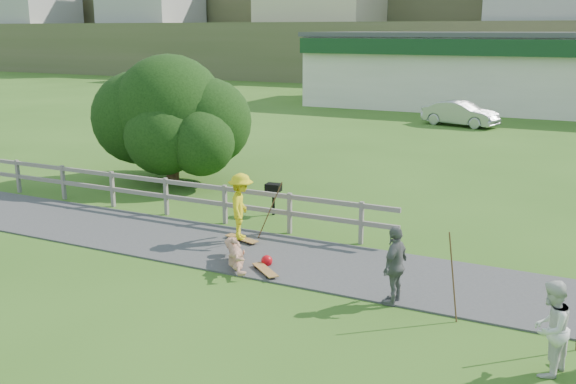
% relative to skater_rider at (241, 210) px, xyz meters
% --- Properties ---
extents(ground, '(260.00, 260.00, 0.00)m').
position_rel_skater_rider_xyz_m(ground, '(0.76, -2.07, -0.85)').
color(ground, '#2F5A19').
rests_on(ground, ground).
extents(path, '(34.00, 3.00, 0.04)m').
position_rel_skater_rider_xyz_m(path, '(0.76, -0.57, -0.83)').
color(path, '#343436').
rests_on(path, ground).
extents(fence, '(15.05, 0.10, 1.10)m').
position_rel_skater_rider_xyz_m(fence, '(-3.86, 1.23, -0.12)').
color(fence, slate).
rests_on(fence, ground).
extents(strip_mall, '(32.50, 10.75, 5.10)m').
position_rel_skater_rider_xyz_m(strip_mall, '(4.76, 32.87, 1.73)').
color(strip_mall, silver).
rests_on(strip_mall, ground).
extents(skater_rider, '(1.01, 1.25, 1.69)m').
position_rel_skater_rider_xyz_m(skater_rider, '(0.00, 0.00, 0.00)').
color(skater_rider, yellow).
rests_on(skater_rider, ground).
extents(skater_fallen, '(1.65, 1.37, 0.64)m').
position_rel_skater_rider_xyz_m(skater_fallen, '(0.77, -1.57, -0.53)').
color(skater_fallen, tan).
rests_on(skater_fallen, ground).
extents(spectator_a, '(0.79, 0.90, 1.55)m').
position_rel_skater_rider_xyz_m(spectator_a, '(7.53, -3.45, -0.07)').
color(spectator_a, silver).
rests_on(spectator_a, ground).
extents(spectator_b, '(0.50, 0.98, 1.60)m').
position_rel_skater_rider_xyz_m(spectator_b, '(4.59, -1.93, -0.05)').
color(spectator_b, slate).
rests_on(spectator_b, ground).
extents(car_silver, '(4.45, 2.51, 1.39)m').
position_rel_skater_rider_xyz_m(car_silver, '(0.76, 23.09, -0.15)').
color(car_silver, '#A3A4AA').
rests_on(car_silver, ground).
extents(tree, '(6.24, 6.24, 3.11)m').
position_rel_skater_rider_xyz_m(tree, '(-5.60, 4.77, 0.71)').
color(tree, black).
rests_on(tree, ground).
extents(bbq, '(0.46, 0.37, 0.93)m').
position_rel_skater_rider_xyz_m(bbq, '(-0.43, 2.59, -0.38)').
color(bbq, black).
rests_on(bbq, ground).
extents(longboard_rider, '(1.02, 0.51, 0.11)m').
position_rel_skater_rider_xyz_m(longboard_rider, '(-0.00, 0.00, -0.79)').
color(longboard_rider, brown).
rests_on(longboard_rider, ground).
extents(longboard_fallen, '(0.90, 0.78, 0.11)m').
position_rel_skater_rider_xyz_m(longboard_fallen, '(1.57, -1.67, -0.79)').
color(longboard_fallen, brown).
rests_on(longboard_fallen, ground).
extents(helmet, '(0.26, 0.26, 0.26)m').
position_rel_skater_rider_xyz_m(helmet, '(1.37, -1.22, -0.72)').
color(helmet, red).
rests_on(helmet, ground).
extents(pole_rider, '(0.03, 0.03, 1.75)m').
position_rel_skater_rider_xyz_m(pole_rider, '(0.60, 0.40, 0.03)').
color(pole_rider, '#523520').
rests_on(pole_rider, ground).
extents(pole_spec_left, '(0.03, 0.03, 1.73)m').
position_rel_skater_rider_xyz_m(pole_spec_left, '(5.76, -2.22, 0.02)').
color(pole_spec_left, '#523520').
rests_on(pole_spec_left, ground).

